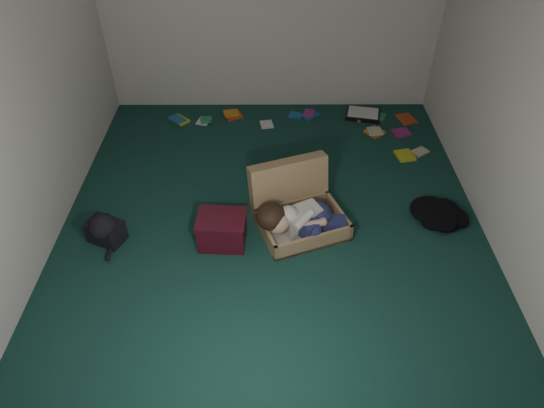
{
  "coord_description": "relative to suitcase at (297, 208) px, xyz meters",
  "views": [
    {
      "loc": [
        -0.01,
        -3.42,
        3.2
      ],
      "look_at": [
        0.0,
        -0.15,
        0.35
      ],
      "focal_mm": 32.0,
      "sensor_mm": 36.0,
      "label": 1
    }
  ],
  "objects": [
    {
      "name": "paper_tray",
      "position": [
        0.93,
        1.95,
        -0.14
      ],
      "size": [
        0.47,
        0.39,
        0.06
      ],
      "rotation": [
        0.0,
        0.0,
        -0.21
      ],
      "color": "black",
      "rests_on": "floor"
    },
    {
      "name": "clothing_pile",
      "position": [
        1.47,
        -0.02,
        -0.09
      ],
      "size": [
        0.5,
        0.42,
        0.15
      ],
      "primitive_type": null,
      "rotation": [
        0.0,
        0.0,
        -0.09
      ],
      "color": "black",
      "rests_on": "floor"
    },
    {
      "name": "wall_back",
      "position": [
        -0.23,
        2.25,
        1.13
      ],
      "size": [
        4.5,
        0.0,
        4.5
      ],
      "primitive_type": "plane",
      "rotation": [
        1.57,
        0.0,
        0.0
      ],
      "color": "silver",
      "rests_on": "ground"
    },
    {
      "name": "maroon_bin",
      "position": [
        -0.68,
        -0.28,
        -0.02
      ],
      "size": [
        0.45,
        0.37,
        0.3
      ],
      "rotation": [
        0.0,
        0.0,
        -0.06
      ],
      "color": "#400D18",
      "rests_on": "floor"
    },
    {
      "name": "book_scatter",
      "position": [
        0.42,
        1.71,
        -0.16
      ],
      "size": [
        3.08,
        1.14,
        0.02
      ],
      "color": "gold",
      "rests_on": "floor"
    },
    {
      "name": "suitcase",
      "position": [
        0.0,
        0.0,
        0.0
      ],
      "size": [
        0.98,
        0.97,
        0.56
      ],
      "rotation": [
        0.0,
        0.0,
        0.36
      ],
      "color": "#A5845A",
      "rests_on": "floor"
    },
    {
      "name": "person",
      "position": [
        0.02,
        -0.2,
        0.04
      ],
      "size": [
        0.86,
        0.44,
        0.35
      ],
      "rotation": [
        0.0,
        0.0,
        0.36
      ],
      "color": "silver",
      "rests_on": "suitcase"
    },
    {
      "name": "floor",
      "position": [
        -0.23,
        -0.0,
        -0.17
      ],
      "size": [
        4.5,
        4.5,
        0.0
      ],
      "primitive_type": "plane",
      "color": "#143B34",
      "rests_on": "ground"
    },
    {
      "name": "wall_left",
      "position": [
        -2.23,
        -0.0,
        1.13
      ],
      "size": [
        0.0,
        4.5,
        4.5
      ],
      "primitive_type": "plane",
      "rotation": [
        1.57,
        0.0,
        1.57
      ],
      "color": "silver",
      "rests_on": "ground"
    },
    {
      "name": "wall_right",
      "position": [
        1.77,
        -0.0,
        1.13
      ],
      "size": [
        0.0,
        4.5,
        4.5
      ],
      "primitive_type": "plane",
      "rotation": [
        1.57,
        0.0,
        -1.57
      ],
      "color": "silver",
      "rests_on": "ground"
    },
    {
      "name": "wall_front",
      "position": [
        -0.23,
        -2.25,
        1.13
      ],
      "size": [
        4.5,
        0.0,
        4.5
      ],
      "primitive_type": "plane",
      "rotation": [
        -1.57,
        0.0,
        0.0
      ],
      "color": "silver",
      "rests_on": "ground"
    },
    {
      "name": "backpack",
      "position": [
        -1.75,
        -0.25,
        -0.05
      ],
      "size": [
        0.48,
        0.44,
        0.23
      ],
      "primitive_type": null,
      "rotation": [
        0.0,
        0.0,
        -0.42
      ],
      "color": "black",
      "rests_on": "floor"
    }
  ]
}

